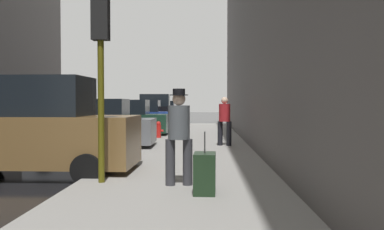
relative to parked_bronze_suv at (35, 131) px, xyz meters
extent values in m
cube|color=gray|center=(3.35, 1.17, -0.96)|extent=(4.00, 40.00, 0.15)
cube|color=brown|center=(-0.05, 0.00, -0.21)|extent=(4.63, 1.92, 1.10)
cube|color=black|center=(0.15, 0.00, 0.77)|extent=(2.10, 1.60, 0.90)
cylinder|color=black|center=(1.46, 0.89, -0.71)|extent=(0.64, 0.23, 0.64)
cylinder|color=black|center=(1.43, -0.95, -0.71)|extent=(0.64, 0.23, 0.64)
cube|color=slate|center=(-0.05, 5.09, -0.34)|extent=(4.22, 1.89, 0.84)
cube|color=black|center=(0.15, 5.09, 0.41)|extent=(1.91, 1.59, 0.70)
cylinder|color=black|center=(-1.42, 5.99, -0.71)|extent=(0.64, 0.23, 0.64)
cylinder|color=black|center=(-1.40, 4.15, -0.71)|extent=(0.64, 0.23, 0.64)
cylinder|color=black|center=(1.31, 6.02, -0.71)|extent=(0.64, 0.23, 0.64)
cylinder|color=black|center=(1.33, 4.18, -0.71)|extent=(0.64, 0.23, 0.64)
cube|color=#193828|center=(-0.05, 10.48, -0.34)|extent=(4.21, 1.86, 0.84)
cube|color=black|center=(0.15, 10.48, 0.41)|extent=(1.90, 1.57, 0.70)
cylinder|color=black|center=(-1.41, 11.40, -0.71)|extent=(0.64, 0.22, 0.64)
cylinder|color=black|center=(-1.41, 9.56, -0.71)|extent=(0.64, 0.22, 0.64)
cylinder|color=black|center=(1.32, 11.41, -0.71)|extent=(0.64, 0.22, 0.64)
cylinder|color=black|center=(1.32, 9.57, -0.71)|extent=(0.64, 0.22, 0.64)
cube|color=navy|center=(-0.05, 15.49, -0.34)|extent=(4.22, 1.88, 0.84)
cube|color=black|center=(0.15, 15.49, 0.41)|extent=(1.90, 1.58, 0.70)
cylinder|color=black|center=(-1.42, 16.40, -0.71)|extent=(0.64, 0.23, 0.64)
cylinder|color=black|center=(-1.40, 14.56, -0.71)|extent=(0.64, 0.23, 0.64)
cylinder|color=black|center=(1.31, 16.42, -0.71)|extent=(0.64, 0.23, 0.64)
cylinder|color=black|center=(1.33, 14.58, -0.71)|extent=(0.64, 0.23, 0.64)
cube|color=black|center=(-0.05, 21.41, -0.21)|extent=(4.64, 1.95, 1.10)
cube|color=black|center=(0.15, 21.42, 0.77)|extent=(2.11, 1.61, 0.90)
cylinder|color=black|center=(-1.56, 22.30, -0.71)|extent=(0.65, 0.24, 0.64)
cylinder|color=black|center=(-1.52, 20.46, -0.71)|extent=(0.65, 0.24, 0.64)
cylinder|color=black|center=(1.43, 22.37, -0.71)|extent=(0.65, 0.24, 0.64)
cylinder|color=black|center=(1.47, 20.53, -0.71)|extent=(0.65, 0.24, 0.64)
cube|color=#B2191E|center=(-0.05, 27.18, -0.34)|extent=(4.23, 1.91, 0.84)
cube|color=black|center=(0.15, 27.18, 0.41)|extent=(1.92, 1.59, 0.70)
cylinder|color=black|center=(-1.43, 28.07, -0.71)|extent=(0.64, 0.23, 0.64)
cylinder|color=black|center=(-1.40, 26.23, -0.71)|extent=(0.64, 0.23, 0.64)
cylinder|color=black|center=(1.30, 28.12, -0.71)|extent=(0.64, 0.23, 0.64)
cylinder|color=black|center=(1.33, 26.28, -0.71)|extent=(0.64, 0.23, 0.64)
cylinder|color=red|center=(1.80, 8.78, -0.61)|extent=(0.22, 0.22, 0.55)
sphere|color=red|center=(1.80, 8.78, -0.28)|extent=(0.20, 0.20, 0.20)
cylinder|color=red|center=(1.64, 8.78, -0.58)|extent=(0.10, 0.09, 0.09)
cylinder|color=red|center=(1.96, 8.78, -0.58)|extent=(0.10, 0.09, 0.09)
cylinder|color=#514C0F|center=(1.85, -1.43, 0.92)|extent=(0.12, 0.12, 3.60)
cube|color=black|center=(1.85, -1.43, 2.27)|extent=(0.32, 0.24, 0.90)
sphere|color=red|center=(1.85, -1.30, 2.55)|extent=(0.14, 0.14, 0.14)
sphere|color=yellow|center=(1.85, -1.30, 2.27)|extent=(0.14, 0.14, 0.14)
sphere|color=green|center=(1.85, -1.30, 1.99)|extent=(0.14, 0.14, 0.14)
cylinder|color=#333338|center=(3.19, -1.68, -0.46)|extent=(0.20, 0.20, 0.85)
cylinder|color=#333338|center=(3.51, -1.64, -0.46)|extent=(0.20, 0.20, 0.85)
cylinder|color=#4C5156|center=(3.35, -1.66, 0.28)|extent=(0.44, 0.44, 0.62)
sphere|color=beige|center=(3.35, -1.66, 0.71)|extent=(0.24, 0.24, 0.24)
cylinder|color=black|center=(3.35, -1.66, 0.78)|extent=(0.34, 0.34, 0.02)
cylinder|color=black|center=(3.35, -1.66, 0.84)|extent=(0.23, 0.23, 0.11)
cylinder|color=black|center=(4.65, 5.53, -0.46)|extent=(0.22, 0.22, 0.85)
cylinder|color=black|center=(4.35, 5.62, -0.46)|extent=(0.22, 0.22, 0.85)
cylinder|color=#A51E23|center=(4.50, 5.58, 0.28)|extent=(0.50, 0.50, 0.62)
sphere|color=beige|center=(4.50, 5.58, 0.71)|extent=(0.24, 0.24, 0.24)
cube|color=black|center=(3.83, -2.36, -0.54)|extent=(0.38, 0.57, 0.68)
cylinder|color=#333333|center=(3.83, -2.36, -0.02)|extent=(0.02, 0.02, 0.36)
camera|label=1|loc=(3.85, -9.48, 0.65)|focal=40.00mm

